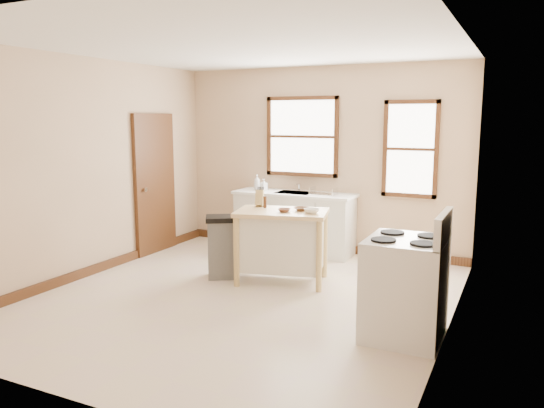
{
  "coord_description": "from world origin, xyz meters",
  "views": [
    {
      "loc": [
        2.82,
        -5.1,
        2.04
      ],
      "look_at": [
        0.19,
        0.4,
        1.04
      ],
      "focal_mm": 35.0,
      "sensor_mm": 36.0,
      "label": 1
    }
  ],
  "objects": [
    {
      "name": "knife_block",
      "position": [
        -0.24,
        0.91,
        1.01
      ],
      "size": [
        0.12,
        0.12,
        0.2
      ],
      "primitive_type": null,
      "rotation": [
        0.0,
        0.0,
        0.3
      ],
      "color": "tan",
      "rests_on": "kitchen_island"
    },
    {
      "name": "window_main",
      "position": [
        -0.3,
        2.48,
        1.75
      ],
      "size": [
        1.17,
        0.06,
        1.22
      ],
      "primitive_type": null,
      "color": "#361E0E",
      "rests_on": "wall_back"
    },
    {
      "name": "bowl_b",
      "position": [
        0.38,
        0.84,
        0.93
      ],
      "size": [
        0.25,
        0.25,
        0.04
      ],
      "primitive_type": "imported",
      "rotation": [
        0.0,
        0.0,
        0.94
      ],
      "color": "brown",
      "rests_on": "kitchen_island"
    },
    {
      "name": "kitchen_island",
      "position": [
        0.15,
        0.75,
        0.45
      ],
      "size": [
        1.24,
        0.95,
        0.91
      ],
      "primitive_type": null,
      "rotation": [
        0.0,
        0.0,
        0.24
      ],
      "color": "#D8B97F",
      "rests_on": "ground"
    },
    {
      "name": "ceiling",
      "position": [
        0.0,
        0.0,
        2.8
      ],
      "size": [
        5.0,
        5.0,
        0.0
      ],
      "primitive_type": "plane",
      "rotation": [
        3.14,
        0.0,
        0.0
      ],
      "color": "white",
      "rests_on": "ground"
    },
    {
      "name": "bowl_c",
      "position": [
        0.55,
        0.74,
        0.93
      ],
      "size": [
        0.2,
        0.2,
        0.06
      ],
      "primitive_type": "imported",
      "rotation": [
        0.0,
        0.0,
        0.11
      ],
      "color": "white",
      "rests_on": "kitchen_island"
    },
    {
      "name": "gas_stove",
      "position": [
        1.89,
        -0.3,
        0.61
      ],
      "size": [
        0.76,
        0.77,
        1.21
      ],
      "primitive_type": null,
      "color": "white",
      "rests_on": "ground"
    },
    {
      "name": "pepper_grinder",
      "position": [
        -0.13,
        0.84,
        0.98
      ],
      "size": [
        0.06,
        0.06,
        0.15
      ],
      "primitive_type": "cylinder",
      "rotation": [
        0.0,
        0.0,
        0.5
      ],
      "color": "#452512",
      "rests_on": "kitchen_island"
    },
    {
      "name": "soap_bottle_b",
      "position": [
        -0.8,
        2.17,
        1.01
      ],
      "size": [
        0.11,
        0.11,
        0.18
      ],
      "primitive_type": "imported",
      "rotation": [
        0.0,
        0.0,
        -0.34
      ],
      "color": "#B2B2B2",
      "rests_on": "sink_counter"
    },
    {
      "name": "wall_back",
      "position": [
        0.0,
        2.5,
        1.4
      ],
      "size": [
        4.5,
        0.04,
        2.8
      ],
      "primitive_type": "cube",
      "color": "tan",
      "rests_on": "ground"
    },
    {
      "name": "baseboard_left",
      "position": [
        -2.22,
        0.0,
        0.06
      ],
      "size": [
        0.04,
        5.0,
        0.12
      ],
      "primitive_type": "cube",
      "color": "#361E0E",
      "rests_on": "ground"
    },
    {
      "name": "floor",
      "position": [
        0.0,
        0.0,
        0.0
      ],
      "size": [
        5.0,
        5.0,
        0.0
      ],
      "primitive_type": "plane",
      "color": "beige",
      "rests_on": "ground"
    },
    {
      "name": "window_side",
      "position": [
        1.35,
        2.48,
        1.6
      ],
      "size": [
        0.77,
        0.06,
        1.37
      ],
      "primitive_type": null,
      "color": "#361E0E",
      "rests_on": "wall_back"
    },
    {
      "name": "wall_right",
      "position": [
        2.25,
        0.0,
        1.4
      ],
      "size": [
        0.04,
        5.0,
        2.8
      ],
      "primitive_type": "cube",
      "color": "tan",
      "rests_on": "ground"
    },
    {
      "name": "door_left",
      "position": [
        -2.21,
        1.3,
        1.05
      ],
      "size": [
        0.06,
        0.9,
        2.1
      ],
      "primitive_type": "cube",
      "color": "#361E0E",
      "rests_on": "ground"
    },
    {
      "name": "baseboard_back",
      "position": [
        0.0,
        2.47,
        0.06
      ],
      "size": [
        4.5,
        0.04,
        0.12
      ],
      "primitive_type": "cube",
      "color": "#361E0E",
      "rests_on": "ground"
    },
    {
      "name": "bowl_a",
      "position": [
        0.21,
        0.68,
        0.93
      ],
      "size": [
        0.2,
        0.2,
        0.04
      ],
      "primitive_type": "imported",
      "rotation": [
        0.0,
        0.0,
        0.29
      ],
      "color": "brown",
      "rests_on": "kitchen_island"
    },
    {
      "name": "trash_bin",
      "position": [
        -0.61,
        0.59,
        0.4
      ],
      "size": [
        0.53,
        0.51,
        0.8
      ],
      "primitive_type": null,
      "rotation": [
        0.0,
        0.0,
        0.55
      ],
      "color": "slate",
      "rests_on": "ground"
    },
    {
      "name": "faucet",
      "position": [
        -0.3,
        2.38,
        1.03
      ],
      "size": [
        0.03,
        0.03,
        0.22
      ],
      "primitive_type": "cylinder",
      "color": "silver",
      "rests_on": "sink_counter"
    },
    {
      "name": "sink_counter",
      "position": [
        -0.3,
        2.2,
        0.46
      ],
      "size": [
        1.86,
        0.62,
        0.92
      ],
      "primitive_type": null,
      "color": "silver",
      "rests_on": "ground"
    },
    {
      "name": "soap_bottle_a",
      "position": [
        -0.93,
        2.19,
        1.04
      ],
      "size": [
        0.12,
        0.12,
        0.24
      ],
      "primitive_type": "imported",
      "rotation": [
        0.0,
        0.0,
        0.35
      ],
      "color": "#B2B2B2",
      "rests_on": "sink_counter"
    },
    {
      "name": "dish_rack",
      "position": [
        0.18,
        2.16,
        0.97
      ],
      "size": [
        0.45,
        0.39,
        0.09
      ],
      "primitive_type": null,
      "rotation": [
        0.0,
        0.0,
        -0.36
      ],
      "color": "silver",
      "rests_on": "sink_counter"
    },
    {
      "name": "wall_left",
      "position": [
        -2.25,
        0.0,
        1.4
      ],
      "size": [
        0.04,
        5.0,
        2.8
      ],
      "primitive_type": "cube",
      "color": "tan",
      "rests_on": "ground"
    }
  ]
}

